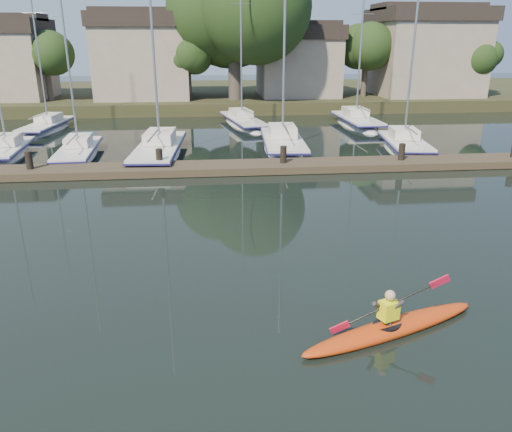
{
  "coord_description": "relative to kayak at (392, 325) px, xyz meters",
  "views": [
    {
      "loc": [
        -0.78,
        -9.71,
        6.21
      ],
      "look_at": [
        0.64,
        4.13,
        1.2
      ],
      "focal_mm": 35.0,
      "sensor_mm": 36.0,
      "label": 1
    }
  ],
  "objects": [
    {
      "name": "ground",
      "position": [
        -3.19,
        0.5,
        -0.18
      ],
      "size": [
        160.0,
        160.0,
        0.0
      ],
      "primitive_type": "plane",
      "color": "black",
      "rests_on": "ground"
    },
    {
      "name": "kayak",
      "position": [
        0.0,
        0.0,
        0.0
      ],
      "size": [
        4.65,
        2.26,
        1.51
      ],
      "rotation": [
        0.0,
        0.0,
        0.36
      ],
      "color": "#BA460E",
      "rests_on": "ground"
    },
    {
      "name": "dock",
      "position": [
        -3.19,
        14.5,
        0.02
      ],
      "size": [
        34.0,
        2.0,
        1.8
      ],
      "color": "#473728",
      "rests_on": "ground"
    },
    {
      "name": "sailboat_0",
      "position": [
        -14.9,
        19.09,
        -0.36
      ],
      "size": [
        2.48,
        6.99,
        10.87
      ],
      "rotation": [
        0.0,
        0.0,
        0.08
      ],
      "color": "silver",
      "rests_on": "ground"
    },
    {
      "name": "sailboat_1",
      "position": [
        -10.92,
        18.52,
        -0.35
      ],
      "size": [
        2.31,
        7.69,
        12.43
      ],
      "rotation": [
        0.0,
        0.0,
        0.06
      ],
      "color": "silver",
      "rests_on": "ground"
    },
    {
      "name": "sailboat_2",
      "position": [
        -6.51,
        18.24,
        -0.38
      ],
      "size": [
        2.87,
        9.82,
        16.05
      ],
      "rotation": [
        0.0,
        0.0,
        -0.06
      ],
      "color": "silver",
      "rests_on": "ground"
    },
    {
      "name": "sailboat_3",
      "position": [
        0.54,
        19.31,
        -0.39
      ],
      "size": [
        2.84,
        8.88,
        14.11
      ],
      "rotation": [
        0.0,
        0.0,
        -0.06
      ],
      "color": "silver",
      "rests_on": "ground"
    },
    {
      "name": "sailboat_4",
      "position": [
        7.52,
        18.34,
        -0.38
      ],
      "size": [
        3.15,
        7.33,
        12.06
      ],
      "rotation": [
        0.0,
        0.0,
        -0.15
      ],
      "color": "silver",
      "rests_on": "ground"
    },
    {
      "name": "sailboat_5",
      "position": [
        -15.0,
        27.24,
        -0.35
      ],
      "size": [
        2.72,
        8.15,
        13.24
      ],
      "rotation": [
        0.0,
        0.0,
        -0.11
      ],
      "color": "silver",
      "rests_on": "ground"
    },
    {
      "name": "sailboat_6",
      "position": [
        -1.14,
        28.07,
        -0.35
      ],
      "size": [
        3.51,
        9.23,
        14.37
      ],
      "rotation": [
        0.0,
        0.0,
        0.18
      ],
      "color": "silver",
      "rests_on": "ground"
    },
    {
      "name": "sailboat_7",
      "position": [
        7.25,
        26.95,
        -0.38
      ],
      "size": [
        2.34,
        8.36,
        13.41
      ],
      "rotation": [
        0.0,
        0.0,
        0.02
      ],
      "color": "silver",
      "rests_on": "ground"
    },
    {
      "name": "shore",
      "position": [
        -1.57,
        40.79,
        3.04
      ],
      "size": [
        90.0,
        25.25,
        12.75
      ],
      "color": "#293219",
      "rests_on": "ground"
    }
  ]
}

